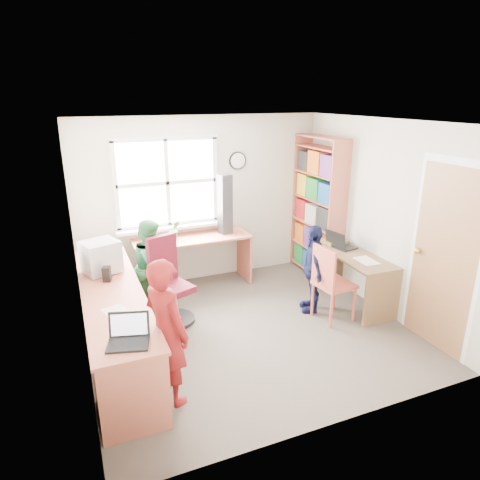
{
  "coord_description": "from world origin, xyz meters",
  "views": [
    {
      "loc": [
        -1.8,
        -4.12,
        2.66
      ],
      "look_at": [
        0.0,
        0.25,
        1.05
      ],
      "focal_mm": 32.0,
      "sensor_mm": 36.0,
      "label": 1
    }
  ],
  "objects_px": {
    "cd_tower": "(225,204)",
    "person_navy": "(313,268)",
    "person_green": "(153,267)",
    "person_red": "(166,332)",
    "bookshelf": "(318,211)",
    "crt_monitor": "(101,257)",
    "laptop_left": "(129,336)",
    "right_desk": "(355,268)",
    "potted_plant": "(175,230)",
    "l_desk": "(139,329)",
    "laptop_right": "(339,244)",
    "swivel_chair": "(169,286)",
    "wooden_chair": "(330,281)"
  },
  "relations": [
    {
      "from": "cd_tower",
      "to": "person_navy",
      "type": "relative_size",
      "value": 0.75
    },
    {
      "from": "person_green",
      "to": "person_red",
      "type": "bearing_deg",
      "value": -155.02
    },
    {
      "from": "cd_tower",
      "to": "person_navy",
      "type": "xyz_separation_m",
      "value": [
        0.7,
        -1.29,
        -0.6
      ]
    },
    {
      "from": "bookshelf",
      "to": "person_navy",
      "type": "relative_size",
      "value": 1.83
    },
    {
      "from": "bookshelf",
      "to": "person_navy",
      "type": "xyz_separation_m",
      "value": [
        -0.69,
        -1.03,
        -0.43
      ]
    },
    {
      "from": "crt_monitor",
      "to": "bookshelf",
      "type": "bearing_deg",
      "value": -9.06
    },
    {
      "from": "laptop_left",
      "to": "person_red",
      "type": "relative_size",
      "value": 0.28
    },
    {
      "from": "right_desk",
      "to": "person_navy",
      "type": "distance_m",
      "value": 0.62
    },
    {
      "from": "laptop_left",
      "to": "potted_plant",
      "type": "distance_m",
      "value": 2.59
    },
    {
      "from": "l_desk",
      "to": "laptop_right",
      "type": "height_order",
      "value": "laptop_right"
    },
    {
      "from": "cd_tower",
      "to": "person_red",
      "type": "height_order",
      "value": "cd_tower"
    },
    {
      "from": "l_desk",
      "to": "person_navy",
      "type": "relative_size",
      "value": 2.57
    },
    {
      "from": "swivel_chair",
      "to": "wooden_chair",
      "type": "xyz_separation_m",
      "value": [
        1.81,
        -0.74,
        0.07
      ]
    },
    {
      "from": "wooden_chair",
      "to": "laptop_left",
      "type": "bearing_deg",
      "value": -168.35
    },
    {
      "from": "right_desk",
      "to": "potted_plant",
      "type": "height_order",
      "value": "potted_plant"
    },
    {
      "from": "wooden_chair",
      "to": "person_navy",
      "type": "bearing_deg",
      "value": 93.92
    },
    {
      "from": "laptop_right",
      "to": "right_desk",
      "type": "bearing_deg",
      "value": 178.85
    },
    {
      "from": "right_desk",
      "to": "bookshelf",
      "type": "height_order",
      "value": "bookshelf"
    },
    {
      "from": "laptop_left",
      "to": "l_desk",
      "type": "bearing_deg",
      "value": 91.24
    },
    {
      "from": "person_green",
      "to": "crt_monitor",
      "type": "bearing_deg",
      "value": 144.85
    },
    {
      "from": "l_desk",
      "to": "person_navy",
      "type": "xyz_separation_m",
      "value": [
        2.27,
        0.44,
        0.12
      ]
    },
    {
      "from": "swivel_chair",
      "to": "cd_tower",
      "type": "relative_size",
      "value": 1.25
    },
    {
      "from": "swivel_chair",
      "to": "right_desk",
      "type": "bearing_deg",
      "value": -32.66
    },
    {
      "from": "crt_monitor",
      "to": "laptop_right",
      "type": "xyz_separation_m",
      "value": [
        3.06,
        -0.19,
        -0.19
      ]
    },
    {
      "from": "right_desk",
      "to": "l_desk",
      "type": "bearing_deg",
      "value": -170.25
    },
    {
      "from": "person_navy",
      "to": "l_desk",
      "type": "bearing_deg",
      "value": -58.97
    },
    {
      "from": "laptop_right",
      "to": "person_navy",
      "type": "height_order",
      "value": "person_navy"
    },
    {
      "from": "swivel_chair",
      "to": "crt_monitor",
      "type": "xyz_separation_m",
      "value": [
        -0.75,
        0.01,
        0.48
      ]
    },
    {
      "from": "crt_monitor",
      "to": "laptop_left",
      "type": "height_order",
      "value": "crt_monitor"
    },
    {
      "from": "laptop_right",
      "to": "person_red",
      "type": "relative_size",
      "value": 0.29
    },
    {
      "from": "person_navy",
      "to": "person_green",
      "type": "bearing_deg",
      "value": -90.37
    },
    {
      "from": "cd_tower",
      "to": "right_desk",
      "type": "bearing_deg",
      "value": -57.15
    },
    {
      "from": "person_green",
      "to": "person_navy",
      "type": "xyz_separation_m",
      "value": [
        1.89,
        -0.7,
        -0.04
      ]
    },
    {
      "from": "l_desk",
      "to": "wooden_chair",
      "type": "height_order",
      "value": "wooden_chair"
    },
    {
      "from": "l_desk",
      "to": "laptop_right",
      "type": "bearing_deg",
      "value": 13.87
    },
    {
      "from": "wooden_chair",
      "to": "laptop_right",
      "type": "distance_m",
      "value": 0.79
    },
    {
      "from": "swivel_chair",
      "to": "person_red",
      "type": "xyz_separation_m",
      "value": [
        -0.35,
        -1.42,
        0.23
      ]
    },
    {
      "from": "l_desk",
      "to": "crt_monitor",
      "type": "bearing_deg",
      "value": 104.64
    },
    {
      "from": "potted_plant",
      "to": "person_green",
      "type": "distance_m",
      "value": 0.77
    },
    {
      "from": "right_desk",
      "to": "laptop_left",
      "type": "distance_m",
      "value": 3.25
    },
    {
      "from": "bookshelf",
      "to": "person_green",
      "type": "distance_m",
      "value": 2.63
    },
    {
      "from": "person_red",
      "to": "person_green",
      "type": "height_order",
      "value": "person_red"
    },
    {
      "from": "cd_tower",
      "to": "person_red",
      "type": "xyz_separation_m",
      "value": [
        -1.4,
        -2.27,
        -0.49
      ]
    },
    {
      "from": "bookshelf",
      "to": "wooden_chair",
      "type": "relative_size",
      "value": 2.17
    },
    {
      "from": "right_desk",
      "to": "potted_plant",
      "type": "distance_m",
      "value": 2.49
    },
    {
      "from": "cd_tower",
      "to": "swivel_chair",
      "type": "bearing_deg",
      "value": -152.44
    },
    {
      "from": "wooden_chair",
      "to": "laptop_left",
      "type": "relative_size",
      "value": 2.47
    },
    {
      "from": "potted_plant",
      "to": "person_red",
      "type": "height_order",
      "value": "person_red"
    },
    {
      "from": "l_desk",
      "to": "bookshelf",
      "type": "height_order",
      "value": "bookshelf"
    },
    {
      "from": "bookshelf",
      "to": "crt_monitor",
      "type": "distance_m",
      "value": 3.24
    }
  ]
}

